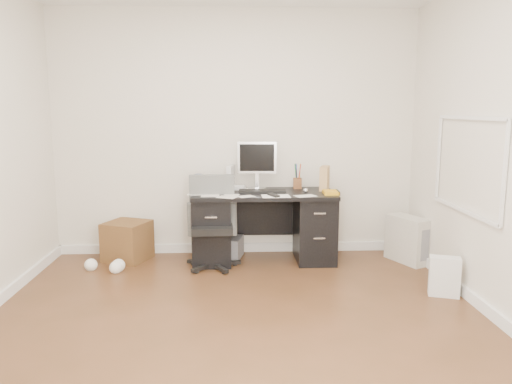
% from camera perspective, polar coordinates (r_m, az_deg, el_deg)
% --- Properties ---
extents(ground, '(4.00, 4.00, 0.00)m').
position_cam_1_polar(ground, '(3.91, -2.17, -15.06)').
color(ground, '#472D17').
rests_on(ground, ground).
extents(room_shell, '(4.02, 4.02, 2.71)m').
position_cam_1_polar(room_shell, '(3.59, -1.82, 9.99)').
color(room_shell, beige).
rests_on(room_shell, ground).
extents(desk, '(1.50, 0.70, 0.75)m').
position_cam_1_polar(desk, '(5.36, 0.88, -3.71)').
color(desk, black).
rests_on(desk, ground).
extents(loose_papers, '(1.10, 0.60, 0.00)m').
position_cam_1_polar(loose_papers, '(5.23, -1.26, -0.12)').
color(loose_papers, white).
rests_on(loose_papers, desk).
extents(lcd_monitor, '(0.44, 0.27, 0.53)m').
position_cam_1_polar(lcd_monitor, '(5.42, 0.12, 3.07)').
color(lcd_monitor, '#BCBDC1').
rests_on(lcd_monitor, desk).
extents(keyboard, '(0.50, 0.20, 0.03)m').
position_cam_1_polar(keyboard, '(5.26, 0.73, 0.07)').
color(keyboard, black).
rests_on(keyboard, desk).
extents(computer_mouse, '(0.07, 0.07, 0.06)m').
position_cam_1_polar(computer_mouse, '(5.25, 5.70, 0.16)').
color(computer_mouse, '#BCBDC1').
rests_on(computer_mouse, desk).
extents(travel_mug, '(0.10, 0.10, 0.19)m').
position_cam_1_polar(travel_mug, '(5.30, -6.58, 1.00)').
color(travel_mug, navy).
rests_on(travel_mug, desk).
extents(white_binder, '(0.15, 0.24, 0.26)m').
position_cam_1_polar(white_binder, '(5.49, -2.92, 1.69)').
color(white_binder, silver).
rests_on(white_binder, desk).
extents(magazine_file, '(0.17, 0.25, 0.26)m').
position_cam_1_polar(magazine_file, '(5.46, 7.84, 1.56)').
color(magazine_file, '#A88251').
rests_on(magazine_file, desk).
extents(pen_cup, '(0.12, 0.12, 0.27)m').
position_cam_1_polar(pen_cup, '(5.55, 4.76, 1.82)').
color(pen_cup, brown).
rests_on(pen_cup, desk).
extents(yellow_book, '(0.16, 0.20, 0.03)m').
position_cam_1_polar(yellow_book, '(5.23, 8.55, -0.04)').
color(yellow_book, gold).
rests_on(yellow_book, desk).
extents(paper_remote, '(0.29, 0.24, 0.02)m').
position_cam_1_polar(paper_remote, '(5.05, 2.27, -0.36)').
color(paper_remote, white).
rests_on(paper_remote, desk).
extents(office_chair, '(0.56, 0.56, 0.95)m').
position_cam_1_polar(office_chair, '(5.12, -5.02, -3.54)').
color(office_chair, '#494B49').
rests_on(office_chair, ground).
extents(pc_tower, '(0.40, 0.54, 0.49)m').
position_cam_1_polar(pc_tower, '(5.60, 16.98, -5.20)').
color(pc_tower, '#BBB8A9').
rests_on(pc_tower, ground).
extents(shopping_bag, '(0.30, 0.26, 0.35)m').
position_cam_1_polar(shopping_bag, '(4.73, 20.73, -9.02)').
color(shopping_bag, silver).
rests_on(shopping_bag, ground).
extents(wicker_basket, '(0.55, 0.55, 0.42)m').
position_cam_1_polar(wicker_basket, '(5.61, -14.49, -5.43)').
color(wicker_basket, '#4E3417').
rests_on(wicker_basket, ground).
extents(desk_printer, '(0.45, 0.40, 0.23)m').
position_cam_1_polar(desk_printer, '(5.56, -3.68, -6.29)').
color(desk_printer, slate).
rests_on(desk_printer, ground).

